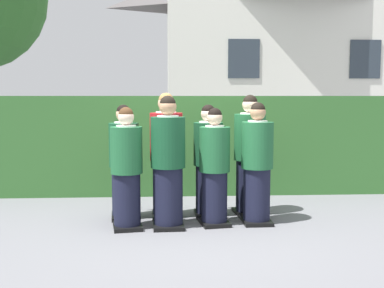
{
  "coord_description": "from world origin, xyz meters",
  "views": [
    {
      "loc": [
        -0.34,
        -6.07,
        1.7
      ],
      "look_at": [
        0.0,
        0.25,
        1.05
      ],
      "focal_mm": 44.27,
      "sensor_mm": 36.0,
      "label": 1
    }
  ],
  "objects_px": {
    "student_in_red_blazer": "(166,158)",
    "student_front_row_3": "(257,166)",
    "student_front_row_1": "(168,165)",
    "student_rear_row_2": "(208,163)",
    "student_rear_row_3": "(249,158)",
    "student_front_row_2": "(215,170)",
    "student_rear_row_0": "(124,165)",
    "student_front_row_0": "(127,171)"
  },
  "relations": [
    {
      "from": "student_in_red_blazer",
      "to": "student_front_row_3",
      "type": "bearing_deg",
      "value": -18.08
    },
    {
      "from": "student_front_row_1",
      "to": "student_in_red_blazer",
      "type": "xyz_separation_m",
      "value": [
        -0.02,
        0.52,
        0.02
      ]
    },
    {
      "from": "student_front_row_1",
      "to": "student_rear_row_2",
      "type": "bearing_deg",
      "value": 44.85
    },
    {
      "from": "student_in_red_blazer",
      "to": "student_rear_row_3",
      "type": "xyz_separation_m",
      "value": [
        1.18,
        0.09,
        -0.01
      ]
    },
    {
      "from": "student_front_row_1",
      "to": "student_front_row_2",
      "type": "relative_size",
      "value": 1.1
    },
    {
      "from": "student_rear_row_0",
      "to": "student_rear_row_3",
      "type": "relative_size",
      "value": 0.92
    },
    {
      "from": "student_rear_row_2",
      "to": "student_rear_row_3",
      "type": "relative_size",
      "value": 0.92
    },
    {
      "from": "student_front_row_0",
      "to": "student_rear_row_2",
      "type": "xyz_separation_m",
      "value": [
        1.09,
        0.59,
        0.01
      ]
    },
    {
      "from": "student_in_red_blazer",
      "to": "student_rear_row_3",
      "type": "bearing_deg",
      "value": 4.47
    },
    {
      "from": "student_front_row_1",
      "to": "student_front_row_2",
      "type": "xyz_separation_m",
      "value": [
        0.61,
        0.09,
        -0.08
      ]
    },
    {
      "from": "student_rear_row_2",
      "to": "student_front_row_0",
      "type": "bearing_deg",
      "value": -151.74
    },
    {
      "from": "student_front_row_3",
      "to": "student_front_row_1",
      "type": "bearing_deg",
      "value": -173.56
    },
    {
      "from": "student_front_row_3",
      "to": "student_rear_row_2",
      "type": "bearing_deg",
      "value": 145.14
    },
    {
      "from": "student_rear_row_2",
      "to": "student_rear_row_3",
      "type": "bearing_deg",
      "value": 5.41
    },
    {
      "from": "student_front_row_0",
      "to": "student_in_red_blazer",
      "type": "distance_m",
      "value": 0.75
    },
    {
      "from": "student_front_row_2",
      "to": "student_rear_row_0",
      "type": "relative_size",
      "value": 0.98
    },
    {
      "from": "student_front_row_2",
      "to": "student_rear_row_0",
      "type": "distance_m",
      "value": 1.28
    },
    {
      "from": "student_front_row_1",
      "to": "student_front_row_0",
      "type": "bearing_deg",
      "value": -177.27
    },
    {
      "from": "student_front_row_0",
      "to": "student_rear_row_2",
      "type": "height_order",
      "value": "student_rear_row_2"
    },
    {
      "from": "student_rear_row_0",
      "to": "student_rear_row_3",
      "type": "xyz_separation_m",
      "value": [
        1.76,
        0.13,
        0.07
      ]
    },
    {
      "from": "student_front_row_1",
      "to": "student_rear_row_0",
      "type": "xyz_separation_m",
      "value": [
        -0.6,
        0.49,
        -0.06
      ]
    },
    {
      "from": "student_rear_row_0",
      "to": "student_front_row_2",
      "type": "bearing_deg",
      "value": -18.18
    },
    {
      "from": "student_front_row_2",
      "to": "student_rear_row_0",
      "type": "height_order",
      "value": "student_rear_row_0"
    },
    {
      "from": "student_front_row_2",
      "to": "student_rear_row_2",
      "type": "height_order",
      "value": "student_rear_row_2"
    },
    {
      "from": "student_front_row_3",
      "to": "student_front_row_2",
      "type": "bearing_deg",
      "value": -176.07
    },
    {
      "from": "student_rear_row_3",
      "to": "student_rear_row_2",
      "type": "bearing_deg",
      "value": -174.59
    },
    {
      "from": "student_rear_row_2",
      "to": "student_front_row_1",
      "type": "bearing_deg",
      "value": -135.15
    },
    {
      "from": "student_front_row_1",
      "to": "student_rear_row_3",
      "type": "xyz_separation_m",
      "value": [
        1.16,
        0.62,
        0.01
      ]
    },
    {
      "from": "student_front_row_1",
      "to": "student_rear_row_0",
      "type": "bearing_deg",
      "value": 140.86
    },
    {
      "from": "student_front_row_1",
      "to": "student_in_red_blazer",
      "type": "bearing_deg",
      "value": 92.42
    },
    {
      "from": "student_front_row_0",
      "to": "student_rear_row_3",
      "type": "bearing_deg",
      "value": 20.85
    },
    {
      "from": "student_front_row_3",
      "to": "student_rear_row_0",
      "type": "relative_size",
      "value": 1.02
    },
    {
      "from": "student_rear_row_0",
      "to": "student_rear_row_3",
      "type": "height_order",
      "value": "student_rear_row_3"
    },
    {
      "from": "student_front_row_2",
      "to": "student_rear_row_2",
      "type": "xyz_separation_m",
      "value": [
        -0.04,
        0.47,
        0.02
      ]
    },
    {
      "from": "student_front_row_0",
      "to": "student_front_row_1",
      "type": "relative_size",
      "value": 0.92
    },
    {
      "from": "student_front_row_0",
      "to": "student_front_row_2",
      "type": "xyz_separation_m",
      "value": [
        1.13,
        0.12,
        -0.01
      ]
    },
    {
      "from": "student_front_row_2",
      "to": "student_in_red_blazer",
      "type": "distance_m",
      "value": 0.77
    },
    {
      "from": "student_front_row_0",
      "to": "student_rear_row_0",
      "type": "height_order",
      "value": "student_rear_row_0"
    },
    {
      "from": "student_front_row_3",
      "to": "student_rear_row_2",
      "type": "relative_size",
      "value": 1.02
    },
    {
      "from": "student_rear_row_0",
      "to": "student_rear_row_3",
      "type": "distance_m",
      "value": 1.77
    },
    {
      "from": "student_front_row_0",
      "to": "student_rear_row_2",
      "type": "relative_size",
      "value": 0.99
    },
    {
      "from": "student_front_row_1",
      "to": "student_rear_row_2",
      "type": "relative_size",
      "value": 1.08
    }
  ]
}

